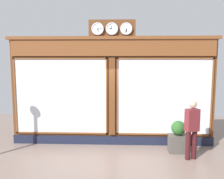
% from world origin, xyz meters
% --- Properties ---
extents(shop_facade, '(6.74, 0.42, 4.04)m').
position_xyz_m(shop_facade, '(0.00, -0.13, 1.78)').
color(shop_facade, '#5B3319').
rests_on(shop_facade, ground_plane).
extents(pedestrian, '(0.41, 0.32, 1.69)m').
position_xyz_m(pedestrian, '(-2.28, 1.10, 0.93)').
color(pedestrian, '#3A1316').
rests_on(pedestrian, ground_plane).
extents(planter_box, '(0.56, 0.36, 0.54)m').
position_xyz_m(planter_box, '(-2.02, 0.62, 0.27)').
color(planter_box, '#4C4742').
rests_on(planter_box, ground_plane).
extents(planter_shrub, '(0.43, 0.43, 0.43)m').
position_xyz_m(planter_shrub, '(-2.02, 0.62, 0.76)').
color(planter_shrub, '#285623').
rests_on(planter_shrub, planter_box).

